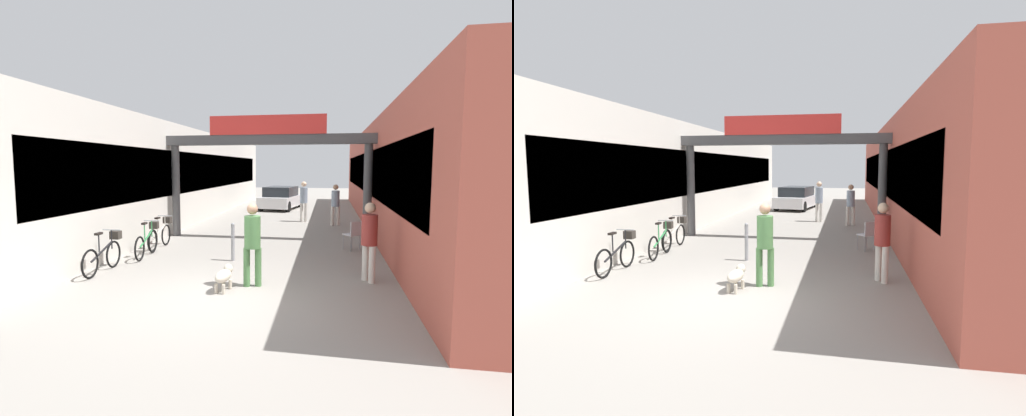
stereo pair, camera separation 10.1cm
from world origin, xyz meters
TOP-DOWN VIEW (x-y plane):
  - ground_plane at (0.00, 0.00)m, footprint 80.00×80.00m
  - storefront_left at (-5.09, 11.00)m, footprint 3.00×26.00m
  - storefront_right at (5.09, 11.00)m, footprint 3.00×26.00m
  - arcade_sign_gateway at (0.00, 6.51)m, footprint 7.40×0.47m
  - pedestrian_with_dog at (0.53, 0.93)m, footprint 0.41×0.41m
  - pedestrian_companion at (2.96, 1.71)m, footprint 0.47×0.47m
  - pedestrian_carrying_crate at (2.37, 10.08)m, footprint 0.41×0.41m
  - pedestrian_elderly_walking at (0.98, 11.02)m, footprint 0.48×0.48m
  - dog_on_leash at (0.02, 0.54)m, footprint 0.34×0.69m
  - bicycle_black_nearest at (-3.16, 1.45)m, footprint 0.46×1.69m
  - bicycle_green_second at (-2.89, 3.20)m, footprint 0.46×1.69m
  - bicycle_silver_third at (-3.00, 4.34)m, footprint 0.46×1.69m
  - bollard_post_metal at (-0.41, 3.07)m, footprint 0.10×0.10m
  - cafe_chair_aluminium_nearer at (2.83, 4.98)m, footprint 0.56×0.56m
  - parked_car_white at (-0.66, 16.26)m, footprint 2.39×4.23m

SIDE VIEW (x-z plane):
  - ground_plane at x=0.00m, z-range 0.00..0.00m
  - dog_on_leash at x=0.02m, z-range 0.06..0.56m
  - bicycle_black_nearest at x=-3.16m, z-range -0.05..0.93m
  - bicycle_green_second at x=-2.89m, z-range -0.05..0.93m
  - bicycle_silver_third at x=-3.00m, z-range -0.05..0.93m
  - bollard_post_metal at x=-0.41m, z-range 0.01..1.03m
  - cafe_chair_aluminium_nearer at x=2.83m, z-range 0.10..0.99m
  - parked_car_white at x=-0.66m, z-range -0.02..1.31m
  - pedestrian_companion at x=2.96m, z-range 0.13..1.86m
  - pedestrian_with_dog at x=0.53m, z-range 0.13..1.88m
  - pedestrian_carrying_crate at x=2.37m, z-range 0.13..1.88m
  - pedestrian_elderly_walking at x=0.98m, z-range 0.14..1.98m
  - storefront_left at x=-5.09m, z-range 0.00..4.12m
  - storefront_right at x=5.09m, z-range 0.00..4.12m
  - arcade_sign_gateway at x=0.00m, z-range 0.88..5.10m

